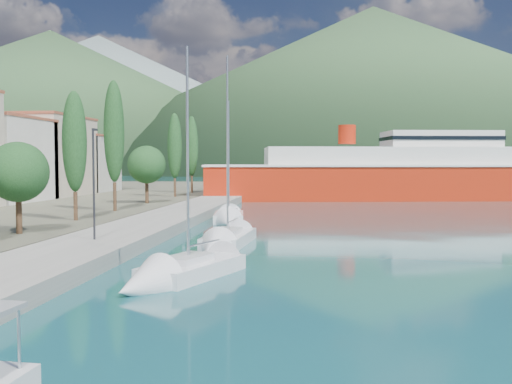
# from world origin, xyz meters

# --- Properties ---
(ground) EXTENTS (1400.00, 1400.00, 0.00)m
(ground) POSITION_xyz_m (0.00, 120.00, 0.00)
(ground) COLOR #154E56
(quay) EXTENTS (5.00, 88.00, 0.80)m
(quay) POSITION_xyz_m (-9.00, 26.00, 0.40)
(quay) COLOR gray
(quay) RESTS_ON ground
(hills_far) EXTENTS (1480.00, 900.00, 180.00)m
(hills_far) POSITION_xyz_m (138.59, 618.73, 77.39)
(hills_far) COLOR slate
(hills_far) RESTS_ON ground
(hills_near) EXTENTS (1010.00, 520.00, 115.00)m
(hills_near) POSITION_xyz_m (98.04, 372.50, 49.18)
(hills_near) COLOR #335430
(hills_near) RESTS_ON ground
(tree_row) EXTENTS (3.97, 65.23, 11.54)m
(tree_row) POSITION_xyz_m (-14.83, 32.49, 5.98)
(tree_row) COLOR #47301E
(tree_row) RESTS_ON land_strip
(lamp_posts) EXTENTS (0.15, 43.67, 6.06)m
(lamp_posts) POSITION_xyz_m (-9.00, 15.34, 4.08)
(lamp_posts) COLOR #2D2D33
(lamp_posts) RESTS_ON quay
(sailboat_near) EXTENTS (4.86, 7.83, 10.83)m
(sailboat_near) POSITION_xyz_m (-2.95, 7.78, 0.29)
(sailboat_near) COLOR silver
(sailboat_near) RESTS_ON ground
(sailboat_mid) EXTENTS (2.82, 8.65, 12.26)m
(sailboat_mid) POSITION_xyz_m (-2.41, 17.38, 0.30)
(sailboat_mid) COLOR silver
(sailboat_mid) RESTS_ON ground
(sailboat_far) EXTENTS (3.38, 7.79, 11.08)m
(sailboat_far) POSITION_xyz_m (-4.17, 30.87, 0.31)
(sailboat_far) COLOR silver
(sailboat_far) RESTS_ON ground
(ferry) EXTENTS (54.33, 19.40, 10.57)m
(ferry) POSITION_xyz_m (14.29, 64.48, 3.22)
(ferry) COLOR #B6220C
(ferry) RESTS_ON ground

